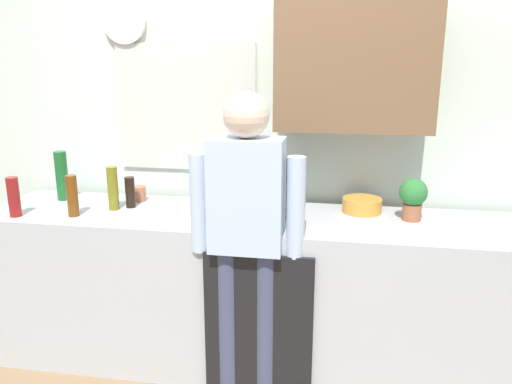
# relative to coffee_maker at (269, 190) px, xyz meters

# --- Properties ---
(kitchen_counter) EXTENTS (3.06, 0.64, 0.90)m
(kitchen_counter) POSITION_rel_coffee_maker_xyz_m (-0.06, -0.03, -0.60)
(kitchen_counter) COLOR #B2B7BC
(kitchen_counter) RESTS_ON ground_plane
(dishwasher_panel) EXTENTS (0.56, 0.02, 0.81)m
(dishwasher_panel) POSITION_rel_coffee_maker_xyz_m (0.00, -0.36, -0.64)
(dishwasher_panel) COLOR black
(dishwasher_panel) RESTS_ON ground_plane
(back_wall_assembly) EXTENTS (4.66, 0.42, 2.60)m
(back_wall_assembly) POSITION_rel_coffee_maker_xyz_m (-0.01, 0.38, 0.31)
(back_wall_assembly) COLOR silver
(back_wall_assembly) RESTS_ON ground_plane
(coffee_maker) EXTENTS (0.20, 0.20, 0.33)m
(coffee_maker) POSITION_rel_coffee_maker_xyz_m (0.00, 0.00, 0.00)
(coffee_maker) COLOR black
(coffee_maker) RESTS_ON kitchen_counter
(bottle_olive_oil) EXTENTS (0.06, 0.06, 0.25)m
(bottle_olive_oil) POSITION_rel_coffee_maker_xyz_m (-0.90, -0.03, -0.02)
(bottle_olive_oil) COLOR olive
(bottle_olive_oil) RESTS_ON kitchen_counter
(bottle_red_vinegar) EXTENTS (0.06, 0.06, 0.22)m
(bottle_red_vinegar) POSITION_rel_coffee_maker_xyz_m (-1.38, -0.24, -0.04)
(bottle_red_vinegar) COLOR maroon
(bottle_red_vinegar) RESTS_ON kitchen_counter
(bottle_dark_sauce) EXTENTS (0.06, 0.06, 0.18)m
(bottle_dark_sauce) POSITION_rel_coffee_maker_xyz_m (-0.82, 0.03, -0.06)
(bottle_dark_sauce) COLOR black
(bottle_dark_sauce) RESTS_ON kitchen_counter
(bottle_green_wine) EXTENTS (0.07, 0.07, 0.30)m
(bottle_green_wine) POSITION_rel_coffee_maker_xyz_m (-1.29, 0.11, 0.00)
(bottle_green_wine) COLOR #195923
(bottle_green_wine) RESTS_ON kitchen_counter
(bottle_amber_beer) EXTENTS (0.06, 0.06, 0.23)m
(bottle_amber_beer) POSITION_rel_coffee_maker_xyz_m (-1.06, -0.18, -0.03)
(bottle_amber_beer) COLOR brown
(bottle_amber_beer) RESTS_ON kitchen_counter
(cup_terracotta_mug) EXTENTS (0.08, 0.08, 0.09)m
(cup_terracotta_mug) POSITION_rel_coffee_maker_xyz_m (-0.82, 0.16, -0.10)
(cup_terracotta_mug) COLOR #B26647
(cup_terracotta_mug) RESTS_ON kitchen_counter
(mixing_bowl) EXTENTS (0.22, 0.22, 0.08)m
(mixing_bowl) POSITION_rel_coffee_maker_xyz_m (0.51, 0.16, -0.11)
(mixing_bowl) COLOR orange
(mixing_bowl) RESTS_ON kitchen_counter
(potted_plant) EXTENTS (0.15, 0.15, 0.23)m
(potted_plant) POSITION_rel_coffee_maker_xyz_m (0.77, 0.05, -0.01)
(potted_plant) COLOR #9E5638
(potted_plant) RESTS_ON kitchen_counter
(storage_canister) EXTENTS (0.14, 0.14, 0.17)m
(storage_canister) POSITION_rel_coffee_maker_xyz_m (-0.19, -0.25, -0.06)
(storage_canister) COLOR silver
(storage_canister) RESTS_ON kitchen_counter
(person_at_sink) EXTENTS (0.57, 0.22, 1.60)m
(person_at_sink) POSITION_rel_coffee_maker_xyz_m (-0.06, -0.33, -0.10)
(person_at_sink) COLOR #3F4766
(person_at_sink) RESTS_ON ground_plane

